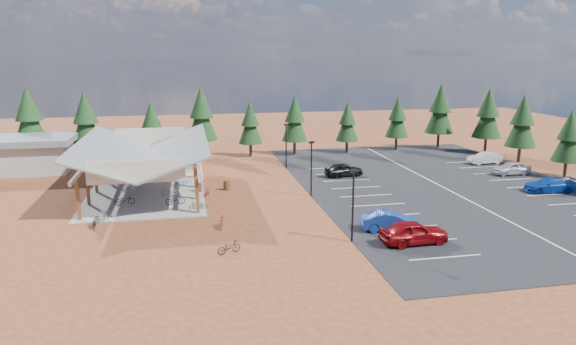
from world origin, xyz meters
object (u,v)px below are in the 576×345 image
(lamp_post_0, at_px, (353,201))
(car_7, at_px, (550,185))
(bike_6, at_px, (179,181))
(bike_0, at_px, (125,200))
(bike_11, at_px, (222,221))
(lamp_post_1, at_px, (311,165))
(bike_8, at_px, (96,220))
(bike_5, at_px, (170,191))
(car_8, at_px, (511,168))
(bike_7, at_px, (168,168))
(bike_16, at_px, (198,205))
(bike_4, at_px, (175,200))
(bike_15, at_px, (207,192))
(bike_12, at_px, (229,247))
(bike_pavilion, at_px, (145,152))
(bike_2, at_px, (121,184))
(trash_bin_0, at_px, (199,188))
(car_0, at_px, (414,232))
(bike_9, at_px, (101,217))
(outbuilding, at_px, (22,154))
(car_4, at_px, (344,170))
(car_9, at_px, (485,158))
(lamp_post_2, at_px, (286,143))
(trash_bin_1, at_px, (227,185))
(car_1, at_px, (390,221))
(bike_1, at_px, (133,189))
(bike_3, at_px, (138,168))

(lamp_post_0, bearing_deg, car_7, 21.59)
(lamp_post_0, xyz_separation_m, bike_6, (-11.95, 18.08, -2.45))
(bike_0, height_order, bike_11, bike_11)
(lamp_post_1, distance_m, bike_0, 16.72)
(bike_8, height_order, bike_11, bike_11)
(lamp_post_1, relative_size, bike_5, 2.85)
(car_8, bearing_deg, bike_7, -102.33)
(bike_5, distance_m, car_7, 35.66)
(lamp_post_1, relative_size, bike_16, 3.30)
(bike_4, bearing_deg, bike_11, -158.10)
(bike_15, bearing_deg, bike_12, 114.23)
(bike_pavilion, xyz_separation_m, bike_2, (-2.44, 0.76, -3.28))
(trash_bin_0, distance_m, car_0, 21.81)
(bike_9, bearing_deg, bike_8, 85.45)
(trash_bin_0, xyz_separation_m, bike_4, (-2.12, -3.96, 0.09))
(lamp_post_0, distance_m, bike_6, 21.82)
(outbuilding, relative_size, bike_5, 6.10)
(car_4, bearing_deg, bike_15, 101.10)
(bike_2, xyz_separation_m, bike_12, (8.81, -18.24, -0.11))
(bike_16, height_order, car_7, car_7)
(bike_0, distance_m, bike_5, 4.26)
(bike_16, distance_m, car_0, 18.05)
(lamp_post_0, bearing_deg, bike_11, 151.42)
(bike_2, bearing_deg, bike_12, -146.74)
(bike_16, distance_m, car_9, 36.13)
(bike_4, xyz_separation_m, bike_5, (-0.49, 2.69, 0.11))
(lamp_post_2, relative_size, bike_6, 3.19)
(bike_0, height_order, car_4, car_4)
(bike_9, bearing_deg, car_7, -157.42)
(car_4, bearing_deg, bike_11, 126.64)
(bike_12, distance_m, bike_15, 14.10)
(bike_pavilion, bearing_deg, bike_11, -62.87)
(outbuilding, distance_m, trash_bin_1, 24.80)
(lamp_post_1, bearing_deg, trash_bin_0, 161.85)
(lamp_post_2, bearing_deg, bike_0, -144.33)
(bike_9, bearing_deg, car_1, -174.81)
(trash_bin_0, distance_m, car_1, 19.36)
(lamp_post_1, xyz_separation_m, lamp_post_2, (0.00, 12.00, 0.00))
(bike_9, distance_m, bike_11, 9.52)
(bike_11, xyz_separation_m, car_8, (32.03, 11.26, 0.24))
(outbuilding, relative_size, lamp_post_2, 2.14)
(bike_16, bearing_deg, car_4, 112.92)
(bike_1, bearing_deg, bike_5, -95.16)
(outbuilding, relative_size, bike_3, 7.18)
(bike_3, bearing_deg, bike_0, 172.07)
(lamp_post_1, height_order, bike_5, lamp_post_1)
(trash_bin_0, height_order, car_8, car_8)
(lamp_post_0, bearing_deg, car_0, -16.69)
(bike_pavilion, bearing_deg, bike_5, -52.61)
(bike_8, xyz_separation_m, bike_11, (9.38, -2.17, 0.03))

